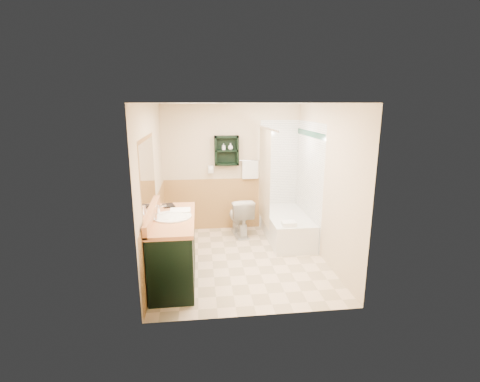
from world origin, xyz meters
name	(u,v)px	position (x,y,z in m)	size (l,w,h in m)	color
floor	(241,260)	(0.00, 0.00, 0.00)	(3.00, 3.00, 0.00)	beige
back_wall	(231,168)	(0.00, 1.52, 1.20)	(2.60, 0.04, 2.40)	beige
left_wall	(151,188)	(-1.32, 0.00, 1.20)	(0.04, 3.00, 2.40)	beige
right_wall	(326,184)	(1.32, 0.00, 1.20)	(0.04, 3.00, 2.40)	beige
ceiling	(241,102)	(0.00, 0.00, 2.42)	(2.60, 3.00, 0.04)	white
wainscot_left	(156,234)	(-1.29, 0.00, 0.50)	(2.98, 2.98, 1.00)	tan
wainscot_back	(232,203)	(0.00, 1.49, 0.50)	(2.58, 2.58, 1.00)	tan
mirror_frame	(148,176)	(-1.27, -0.55, 1.50)	(1.30, 1.30, 1.00)	brown
mirror_glass	(148,176)	(-1.27, -0.55, 1.50)	(1.20, 1.20, 0.90)	white
tile_right	(308,183)	(1.28, 0.75, 1.05)	(1.50, 1.50, 2.10)	white
tile_back	(284,175)	(1.03, 1.48, 1.05)	(0.95, 0.95, 2.10)	white
tile_accent	(310,134)	(1.27, 0.75, 1.90)	(1.50, 1.50, 0.10)	#12402E
wall_shelf	(227,151)	(-0.10, 1.41, 1.55)	(0.45, 0.15, 0.55)	black
hair_dryer	(211,169)	(-0.40, 1.43, 1.20)	(0.10, 0.24, 0.18)	white
towel_bar	(250,160)	(0.35, 1.45, 1.35)	(0.40, 0.06, 0.40)	white
curtain_rod	(267,128)	(0.53, 0.75, 2.00)	(0.03, 0.03, 1.60)	silver
shower_curtain	(264,176)	(0.53, 0.92, 1.15)	(1.05, 1.05, 1.70)	beige
vanity	(174,249)	(-0.99, -0.51, 0.46)	(0.59, 1.45, 0.91)	black
bathtub	(286,226)	(0.93, 0.79, 0.23)	(0.70, 1.50, 0.47)	white
toilet	(240,217)	(0.11, 1.09, 0.35)	(0.40, 0.72, 0.71)	white
counter_towel	(180,211)	(-0.89, -0.30, 0.93)	(0.28, 0.22, 0.04)	white
vanity_book	(163,200)	(-1.16, 0.00, 1.02)	(0.16, 0.02, 0.22)	black
tub_towel	(289,224)	(0.80, 0.19, 0.50)	(0.22, 0.19, 0.07)	white
soap_bottle_a	(224,148)	(-0.16, 1.40, 1.59)	(0.05, 0.12, 0.06)	white
soap_bottle_b	(230,147)	(-0.03, 1.40, 1.61)	(0.10, 0.12, 0.10)	white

